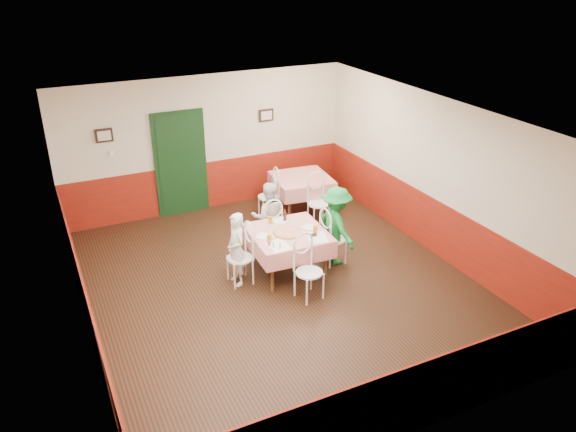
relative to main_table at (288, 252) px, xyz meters
name	(u,v)px	position (x,y,z in m)	size (l,w,h in m)	color
floor	(280,285)	(-0.30, -0.32, -0.38)	(7.00, 7.00, 0.00)	black
ceiling	(279,118)	(-0.30, -0.32, 2.42)	(7.00, 7.00, 0.00)	white
back_wall	(207,144)	(-0.30, 3.18, 1.02)	(6.00, 0.10, 2.80)	beige
front_wall	(422,334)	(-0.30, -3.82, 1.02)	(6.00, 0.10, 2.80)	beige
left_wall	(74,247)	(-3.30, -0.32, 1.02)	(0.10, 7.00, 2.80)	beige
right_wall	(435,176)	(2.70, -0.32, 1.02)	(0.10, 7.00, 2.80)	beige
wainscot_back	(210,185)	(-0.30, 3.17, 0.12)	(6.00, 0.03, 1.00)	maroon
wainscot_front	(413,400)	(-0.30, -3.80, 0.12)	(6.00, 0.03, 1.00)	maroon
wainscot_left	(86,304)	(-3.29, -0.32, 0.12)	(0.03, 7.00, 1.00)	maroon
wainscot_right	(429,223)	(2.68, -0.32, 0.12)	(0.03, 7.00, 1.00)	maroon
door	(181,165)	(-0.90, 3.13, 0.68)	(0.96, 0.06, 2.10)	black
picture_left	(104,135)	(-2.30, 3.13, 1.48)	(0.32, 0.03, 0.26)	black
picture_right	(266,115)	(1.00, 3.13, 1.48)	(0.32, 0.03, 0.26)	black
thermostat	(112,153)	(-2.20, 3.13, 1.12)	(0.10, 0.03, 0.10)	white
main_table	(288,252)	(0.00, 0.00, 0.00)	(1.22, 1.22, 0.77)	red
second_table	(301,194)	(1.34, 2.14, 0.00)	(1.12, 1.12, 0.77)	red
chair_left	(240,258)	(-0.85, 0.04, 0.08)	(0.42, 0.42, 0.90)	white
chair_right	(333,239)	(0.85, -0.04, 0.08)	(0.42, 0.42, 0.90)	white
chair_far	(270,228)	(0.04, 0.85, 0.08)	(0.42, 0.42, 0.90)	white
chair_near	(309,273)	(-0.04, -0.85, 0.08)	(0.42, 0.42, 0.90)	white
chair_second_a	(269,197)	(0.59, 2.14, 0.08)	(0.42, 0.42, 0.90)	white
chair_second_b	(319,204)	(1.34, 1.39, 0.08)	(0.42, 0.42, 0.90)	white
pizza	(288,232)	(-0.02, -0.04, 0.40)	(0.47, 0.47, 0.03)	#B74723
plate_left	(264,236)	(-0.43, 0.02, 0.39)	(0.25, 0.25, 0.01)	white
plate_right	(310,227)	(0.39, -0.02, 0.39)	(0.25, 0.25, 0.01)	white
plate_far	(280,221)	(0.04, 0.41, 0.39)	(0.25, 0.25, 0.01)	white
glass_a	(269,239)	(-0.43, -0.21, 0.45)	(0.07, 0.07, 0.13)	#BF7219
glass_b	(315,230)	(0.38, -0.24, 0.45)	(0.08, 0.08, 0.14)	#BF7219
glass_c	(270,220)	(-0.13, 0.42, 0.45)	(0.07, 0.07, 0.13)	#BF7219
beer_bottle	(285,216)	(0.13, 0.39, 0.49)	(0.06, 0.06, 0.20)	#381C0A
shaker_a	(273,245)	(-0.45, -0.41, 0.43)	(0.04, 0.04, 0.09)	silver
shaker_b	(280,246)	(-0.36, -0.47, 0.43)	(0.04, 0.04, 0.09)	silver
shaker_c	(269,243)	(-0.48, -0.31, 0.43)	(0.04, 0.04, 0.09)	#B23319
menu_left	(278,246)	(-0.35, -0.37, 0.39)	(0.30, 0.40, 0.00)	white
menu_right	(317,237)	(0.34, -0.38, 0.39)	(0.30, 0.40, 0.00)	white
wallet	(313,235)	(0.31, -0.30, 0.40)	(0.11, 0.09, 0.02)	black
diner_left	(236,249)	(-0.90, 0.04, 0.25)	(0.45, 0.30, 1.24)	gray
diner_far	(269,216)	(0.04, 0.90, 0.27)	(0.63, 0.49, 1.30)	gray
diner_right	(336,226)	(0.90, -0.04, 0.33)	(0.90, 0.52, 1.40)	gray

